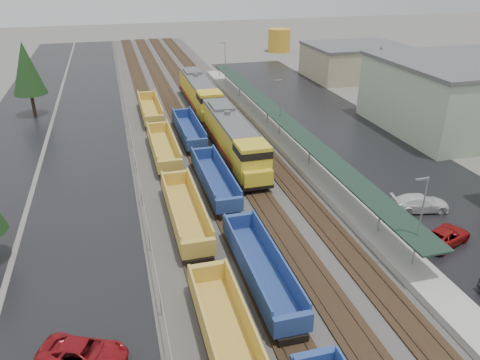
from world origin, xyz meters
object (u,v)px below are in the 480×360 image
Objects in this scene: well_string_yellow at (203,264)px; parked_car_east_b at (445,236)px; storage_tank at (279,40)px; parked_car_east_c at (420,203)px; parked_car_west_c at (83,354)px; well_string_blue at (261,269)px; locomotive_trail at (200,94)px; locomotive_lead at (233,139)px.

well_string_yellow is 18.94× the size of parked_car_east_b.
storage_tank is 84.53m from parked_car_east_c.
parked_car_west_c is at bearing -143.36° from well_string_yellow.
well_string_yellow reaches higher than parked_car_east_c.
parked_car_east_b is (16.50, 0.90, -0.46)m from well_string_blue.
well_string_yellow is 10.45m from parked_car_west_c.
parked_car_west_c is (-12.38, -4.61, -0.43)m from well_string_blue.
locomotive_lead is at bearing -90.00° from locomotive_trail.
parked_car_west_c is at bearing 120.85° from parked_car_east_c.
parked_car_west_c is at bearing -120.38° from locomotive_lead.
locomotive_trail is 3.84× the size of storage_tank.
locomotive_trail is 4.15× the size of parked_car_west_c.
locomotive_trail is 0.23× the size of well_string_yellow.
parked_car_east_c is (30.20, 11.02, 0.06)m from parked_car_west_c.
parked_car_west_c is at bearing -159.57° from well_string_blue.
parked_car_west_c is 29.40m from parked_car_east_b.
well_string_yellow is at bearing -28.70° from parked_car_west_c.
parked_car_east_c is at bearing 12.37° from well_string_yellow.
well_string_yellow is 22.35m from parked_car_east_c.
locomotive_lead is 4.15× the size of parked_car_west_c.
locomotive_trail is at bearing 84.84° from well_string_blue.
storage_tank reaches higher than well_string_yellow.
well_string_blue is (4.00, -1.62, -0.03)m from well_string_yellow.
well_string_blue is 13.58× the size of storage_tank.
locomotive_lead reaches higher than parked_car_west_c.
storage_tank is 1.04× the size of parked_car_east_c.
locomotive_trail reaches higher than parked_car_east_b.
locomotive_lead is 32.43m from parked_car_west_c.
well_string_blue reaches higher than parked_car_east_c.
parked_car_east_b is at bearing -2.00° from well_string_yellow.
storage_tank is (37.27, 87.87, 1.63)m from well_string_yellow.
locomotive_trail is at bearing 90.00° from locomotive_lead.
parked_car_west_c is (-16.38, -27.93, -1.87)m from locomotive_lead.
locomotive_lead reaches higher than parked_car_east_c.
parked_car_west_c is at bearing 79.60° from parked_car_east_b.
locomotive_trail is 53.82m from storage_tank.
locomotive_lead is 0.28× the size of well_string_blue.
storage_tank is at bearing 69.61° from well_string_blue.
locomotive_trail is 0.28× the size of well_string_blue.
locomotive_lead is 3.84× the size of storage_tank.
locomotive_trail is 40.40m from parked_car_east_c.
well_string_blue is at bearing -95.16° from locomotive_trail.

